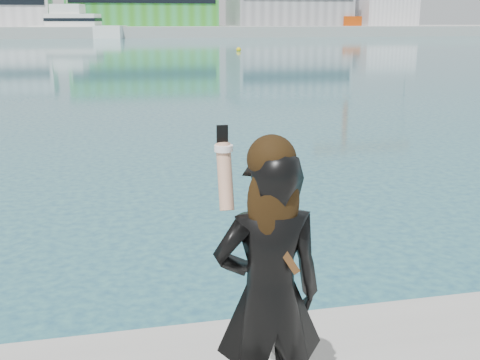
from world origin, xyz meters
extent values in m
cube|color=#9E9E99|center=(0.00, 130.00, 1.00)|extent=(320.00, 40.00, 2.00)
cube|color=green|center=(8.00, 128.00, 7.00)|extent=(30.00, 16.00, 10.00)
cube|color=silver|center=(62.00, 126.00, 5.00)|extent=(12.00, 10.00, 6.00)
cube|color=#E84E0D|center=(52.00, 122.00, 3.00)|extent=(4.00, 4.00, 2.00)
cylinder|color=silver|center=(22.00, 121.00, 6.00)|extent=(0.16, 0.16, 8.00)
cube|color=white|center=(-4.40, 113.34, 1.12)|extent=(17.43, 9.94, 2.24)
cube|color=white|center=(-5.28, 113.65, 3.27)|extent=(10.12, 6.78, 2.06)
cube|color=white|center=(-6.17, 113.95, 5.14)|extent=(6.34, 4.85, 1.68)
cube|color=black|center=(-5.28, 113.65, 3.27)|extent=(10.33, 6.93, 0.56)
sphere|color=yellow|center=(13.29, 59.48, 0.00)|extent=(0.50, 0.50, 0.50)
imported|color=black|center=(-0.13, -0.34, 1.63)|extent=(0.62, 0.42, 1.66)
sphere|color=black|center=(-0.13, -0.36, 2.40)|extent=(0.25, 0.25, 0.25)
ellipsoid|color=black|center=(-0.13, -0.41, 2.19)|extent=(0.28, 0.14, 0.44)
cylinder|color=tan|center=(-0.34, -0.23, 2.29)|extent=(0.08, 0.20, 0.36)
cylinder|color=white|center=(-0.34, -0.19, 2.44)|extent=(0.10, 0.10, 0.03)
cube|color=black|center=(-0.34, -0.15, 2.49)|extent=(0.06, 0.02, 0.12)
cube|color=#4C2D14|center=(-0.10, -0.43, 1.96)|extent=(0.23, 0.02, 0.34)
camera|label=1|loc=(-0.95, -3.21, 3.08)|focal=45.00mm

